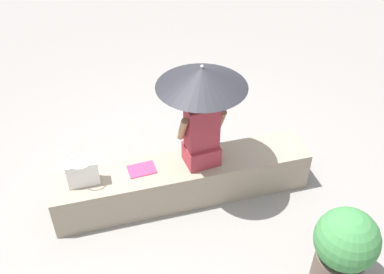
{
  "coord_description": "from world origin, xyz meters",
  "views": [
    {
      "loc": [
        -0.83,
        -3.36,
        3.58
      ],
      "look_at": [
        0.1,
        0.0,
        0.81
      ],
      "focal_mm": 41.64,
      "sensor_mm": 36.0,
      "label": 1
    }
  ],
  "objects_px": {
    "parasol": "(202,77)",
    "planter_near": "(344,248)",
    "magazine": "(142,169)",
    "handbag_black": "(83,172)",
    "person_seated": "(202,132)"
  },
  "relations": [
    {
      "from": "parasol",
      "to": "magazine",
      "type": "bearing_deg",
      "value": 176.89
    },
    {
      "from": "parasol",
      "to": "planter_near",
      "type": "bearing_deg",
      "value": -57.85
    },
    {
      "from": "person_seated",
      "to": "planter_near",
      "type": "xyz_separation_m",
      "value": [
        0.87,
        -1.4,
        -0.39
      ]
    },
    {
      "from": "planter_near",
      "to": "person_seated",
      "type": "bearing_deg",
      "value": 121.9
    },
    {
      "from": "person_seated",
      "to": "handbag_black",
      "type": "distance_m",
      "value": 1.24
    },
    {
      "from": "person_seated",
      "to": "handbag_black",
      "type": "relative_size",
      "value": 2.91
    },
    {
      "from": "handbag_black",
      "to": "planter_near",
      "type": "xyz_separation_m",
      "value": [
        2.09,
        -1.4,
        -0.15
      ]
    },
    {
      "from": "handbag_black",
      "to": "planter_near",
      "type": "relative_size",
      "value": 0.37
    },
    {
      "from": "person_seated",
      "to": "planter_near",
      "type": "bearing_deg",
      "value": -58.1
    },
    {
      "from": "magazine",
      "to": "planter_near",
      "type": "bearing_deg",
      "value": -47.27
    },
    {
      "from": "handbag_black",
      "to": "planter_near",
      "type": "height_order",
      "value": "planter_near"
    },
    {
      "from": "parasol",
      "to": "magazine",
      "type": "xyz_separation_m",
      "value": [
        -0.62,
        0.03,
        -1.02
      ]
    },
    {
      "from": "planter_near",
      "to": "magazine",
      "type": "bearing_deg",
      "value": 136.31
    },
    {
      "from": "person_seated",
      "to": "parasol",
      "type": "height_order",
      "value": "parasol"
    },
    {
      "from": "parasol",
      "to": "handbag_black",
      "type": "height_order",
      "value": "parasol"
    }
  ]
}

